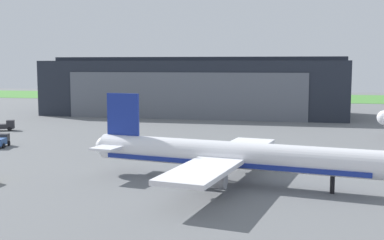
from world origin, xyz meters
TOP-DOWN VIEW (x-y plane):
  - ground_plane at (0.00, 0.00)m, footprint 440.00×440.00m
  - grass_field_strip at (0.00, 167.63)m, footprint 440.00×56.00m
  - maintenance_hangar at (-11.97, 85.93)m, footprint 90.14×30.99m
  - airliner_near_left at (11.36, -1.62)m, footprint 40.27×32.72m
  - baggage_tug at (-47.58, 38.62)m, footprint 5.30×3.87m
  - stair_truck at (-34.83, 17.91)m, footprint 3.11×5.09m

SIDE VIEW (x-z plane):
  - ground_plane at x=0.00m, z-range 0.00..0.00m
  - grass_field_strip at x=0.00m, z-range 0.00..0.08m
  - stair_truck at x=-34.83m, z-range 0.02..2.30m
  - baggage_tug at x=-47.58m, z-range -0.04..2.37m
  - airliner_near_left at x=11.36m, z-range -2.02..9.48m
  - maintenance_hangar at x=-11.97m, z-range -0.46..17.25m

